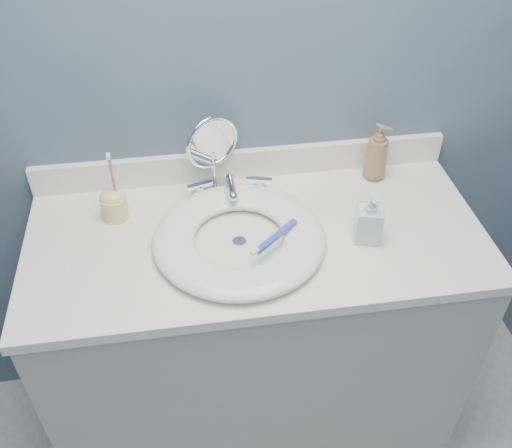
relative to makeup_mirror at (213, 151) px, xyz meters
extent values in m
cube|color=#485B6C|center=(0.09, 0.06, 0.19)|extent=(2.20, 0.02, 2.40)
cube|color=#B3ACA3|center=(0.09, -0.22, -0.59)|extent=(1.20, 0.55, 0.85)
cube|color=white|center=(0.09, -0.22, -0.15)|extent=(1.22, 0.57, 0.03)
cube|color=white|center=(0.09, 0.05, -0.09)|extent=(1.22, 0.02, 0.09)
cylinder|color=silver|center=(0.04, -0.25, -0.13)|extent=(0.04, 0.04, 0.01)
cube|color=silver|center=(0.04, -0.04, -0.12)|extent=(0.22, 0.05, 0.01)
cylinder|color=silver|center=(0.04, -0.04, -0.10)|extent=(0.03, 0.03, 0.06)
cylinder|color=silver|center=(0.04, -0.08, -0.07)|extent=(0.02, 0.09, 0.02)
sphere|color=silver|center=(0.04, -0.13, -0.07)|extent=(0.03, 0.03, 0.03)
cylinder|color=silver|center=(-0.04, -0.04, -0.11)|extent=(0.02, 0.02, 0.03)
cube|color=silver|center=(-0.04, -0.04, -0.09)|extent=(0.08, 0.03, 0.01)
cylinder|color=silver|center=(0.13, -0.04, -0.11)|extent=(0.02, 0.02, 0.03)
cube|color=silver|center=(0.13, -0.04, -0.09)|extent=(0.08, 0.03, 0.01)
cylinder|color=silver|center=(0.00, 0.00, -0.13)|extent=(0.09, 0.09, 0.01)
cylinder|color=silver|center=(0.00, 0.00, -0.06)|extent=(0.01, 0.01, 0.12)
torus|color=silver|center=(0.00, 0.00, 0.03)|extent=(0.15, 0.08, 0.16)
cylinder|color=white|center=(0.00, 0.00, 0.03)|extent=(0.13, 0.06, 0.14)
imported|color=olive|center=(0.48, -0.02, -0.04)|extent=(0.10, 0.10, 0.18)
imported|color=silver|center=(0.37, -0.28, -0.06)|extent=(0.08, 0.08, 0.15)
cylinder|color=#FAE07D|center=(-0.28, -0.09, -0.10)|extent=(0.07, 0.07, 0.07)
ellipsoid|color=#FAE07D|center=(-0.28, -0.09, -0.06)|extent=(0.07, 0.06, 0.04)
cylinder|color=tan|center=(-0.27, -0.09, 0.00)|extent=(0.01, 0.02, 0.14)
cube|color=white|center=(-0.27, -0.10, 0.07)|extent=(0.01, 0.02, 0.01)
cube|color=#3648C2|center=(0.13, -0.28, -0.09)|extent=(0.13, 0.11, 0.01)
cube|color=white|center=(0.07, -0.34, -0.08)|extent=(0.03, 0.02, 0.01)
camera|label=1|loc=(-0.08, -1.34, 0.88)|focal=40.00mm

